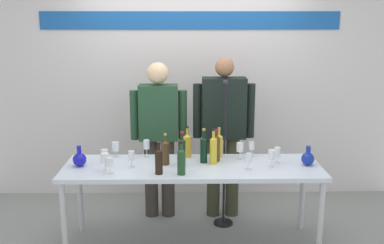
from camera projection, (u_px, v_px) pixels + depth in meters
name	position (u px, v px, depth m)	size (l,w,h in m)	color
ground_plane	(192.00, 244.00, 4.26)	(10.00, 10.00, 0.00)	gray
back_wall	(190.00, 69.00, 5.24)	(4.82, 0.11, 3.00)	silver
display_table	(192.00, 172.00, 4.10)	(2.33, 0.71, 0.78)	silver
decanter_blue_left	(79.00, 159.00, 4.05)	(0.12, 0.12, 0.19)	#1817B3
decanter_blue_right	(308.00, 158.00, 4.09)	(0.12, 0.12, 0.18)	#142B9B
presenter_left	(159.00, 131.00, 4.69)	(0.59, 0.22, 1.65)	#34302A
presenter_right	(224.00, 127.00, 4.69)	(0.64, 0.22, 1.70)	#353823
wine_bottle_0	(165.00, 152.00, 4.09)	(0.07, 0.07, 0.29)	#46321A
wine_bottle_1	(204.00, 149.00, 4.15)	(0.07, 0.07, 0.32)	black
wine_bottle_2	(219.00, 145.00, 4.32)	(0.07, 0.07, 0.29)	gold
wine_bottle_3	(159.00, 160.00, 3.84)	(0.07, 0.07, 0.28)	black
wine_bottle_4	(181.00, 161.00, 3.83)	(0.07, 0.07, 0.29)	#1C4122
wine_bottle_5	(187.00, 145.00, 4.32)	(0.07, 0.07, 0.30)	gold
wine_bottle_6	(213.00, 149.00, 4.11)	(0.07, 0.07, 0.33)	gold
wine_bottle_7	(182.00, 151.00, 4.05)	(0.07, 0.07, 0.32)	black
wine_bottle_8	(216.00, 147.00, 4.19)	(0.07, 0.07, 0.30)	#563310
wine_glass_left_0	(105.00, 158.00, 3.93)	(0.07, 0.07, 0.16)	white
wine_glass_left_1	(110.00, 162.00, 3.85)	(0.06, 0.06, 0.14)	white
wine_glass_left_2	(147.00, 145.00, 4.32)	(0.06, 0.06, 0.17)	white
wine_glass_left_3	(131.00, 156.00, 4.02)	(0.06, 0.06, 0.15)	white
wine_glass_left_4	(105.00, 153.00, 4.15)	(0.06, 0.06, 0.13)	white
wine_glass_left_5	(116.00, 147.00, 4.32)	(0.07, 0.07, 0.15)	white
wine_glass_right_0	(277.00, 153.00, 4.14)	(0.06, 0.06, 0.15)	white
wine_glass_right_1	(251.00, 146.00, 4.33)	(0.06, 0.06, 0.15)	white
wine_glass_right_2	(272.00, 155.00, 4.03)	(0.06, 0.06, 0.16)	white
wine_glass_right_3	(240.00, 147.00, 4.25)	(0.07, 0.07, 0.16)	white
wine_glass_right_4	(249.00, 158.00, 3.96)	(0.06, 0.06, 0.15)	white
microphone_stand	(224.00, 178.00, 4.57)	(0.20, 0.20, 1.50)	black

